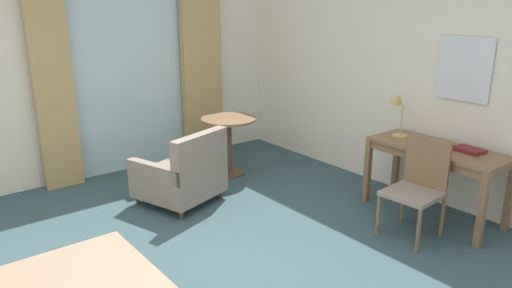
{
  "coord_description": "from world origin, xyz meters",
  "views": [
    {
      "loc": [
        -1.81,
        -2.82,
        2.15
      ],
      "look_at": [
        0.57,
        0.19,
        0.99
      ],
      "focal_mm": 33.44,
      "sensor_mm": 36.0,
      "label": 1
    }
  ],
  "objects": [
    {
      "name": "desk_chair",
      "position": [
        1.96,
        -0.5,
        0.51
      ],
      "size": [
        0.51,
        0.49,
        0.92
      ],
      "color": "gray",
      "rests_on": "ground"
    },
    {
      "name": "curtain_panel_right",
      "position": [
        1.69,
        2.83,
        1.29
      ],
      "size": [
        0.59,
        0.1,
        2.57
      ],
      "primitive_type": "cube",
      "color": "tan",
      "rests_on": "ground"
    },
    {
      "name": "wall_back",
      "position": [
        0.0,
        3.01,
        1.38
      ],
      "size": [
        5.83,
        0.12,
        2.75
      ],
      "primitive_type": "cube",
      "color": "silver",
      "rests_on": "ground"
    },
    {
      "name": "armchair_by_window",
      "position": [
        0.58,
        1.49,
        0.33
      ],
      "size": [
        0.96,
        0.96,
        0.83
      ],
      "color": "gray",
      "rests_on": "ground"
    },
    {
      "name": "wall_mirror",
      "position": [
        2.77,
        -0.37,
        1.49
      ],
      "size": [
        0.02,
        0.56,
        0.64
      ],
      "color": "silver"
    },
    {
      "name": "closed_book",
      "position": [
        2.54,
        -0.65,
        0.76
      ],
      "size": [
        0.21,
        0.29,
        0.03
      ],
      "primitive_type": "cube",
      "rotation": [
        0.0,
        0.0,
        -0.1
      ],
      "color": "maroon",
      "rests_on": "writing_desk"
    },
    {
      "name": "desk_lamp",
      "position": [
        2.53,
        0.18,
        1.05
      ],
      "size": [
        0.25,
        0.29,
        0.48
      ],
      "color": "tan",
      "rests_on": "writing_desk"
    },
    {
      "name": "round_cafe_table",
      "position": [
        1.51,
        1.93,
        0.55
      ],
      "size": [
        0.69,
        0.69,
        0.74
      ],
      "color": "brown",
      "rests_on": "ground"
    },
    {
      "name": "balcony_glass_door",
      "position": [
        0.7,
        2.93,
        1.21
      ],
      "size": [
        1.54,
        0.02,
        2.42
      ],
      "primitive_type": "cube",
      "color": "silver",
      "rests_on": "ground"
    },
    {
      "name": "wall_right",
      "position": [
        2.85,
        0.0,
        1.38
      ],
      "size": [
        0.12,
        6.14,
        2.75
      ],
      "primitive_type": "cube",
      "color": "silver",
      "rests_on": "ground"
    },
    {
      "name": "ground",
      "position": [
        0.0,
        0.0,
        -0.05
      ],
      "size": [
        6.23,
        6.54,
        0.1
      ],
      "primitive_type": "cube",
      "color": "#334C51"
    },
    {
      "name": "writing_desk",
      "position": [
        2.44,
        -0.37,
        0.65
      ],
      "size": [
        0.58,
        1.36,
        0.74
      ],
      "color": "brown",
      "rests_on": "ground"
    },
    {
      "name": "curtain_panel_left",
      "position": [
        -0.28,
        2.83,
        1.29
      ],
      "size": [
        0.43,
        0.1,
        2.57
      ],
      "primitive_type": "cube",
      "color": "tan",
      "rests_on": "ground"
    }
  ]
}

